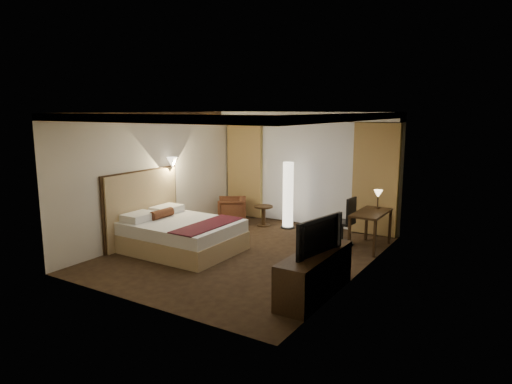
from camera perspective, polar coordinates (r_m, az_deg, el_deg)
The scene contains 21 objects.
floor at distance 8.95m, azimuth -1.36°, elevation -7.66°, with size 4.50×5.50×0.01m, color black.
ceiling at distance 8.51m, azimuth -1.44°, elevation 9.91°, with size 4.50×5.50×0.01m, color white.
back_wall at distance 11.00m, azimuth 6.47°, elevation 2.90°, with size 4.50×0.02×2.70m, color beige.
left_wall at distance 10.02m, azimuth -12.24°, elevation 2.00°, with size 0.02×5.50×2.70m, color beige.
right_wall at distance 7.64m, azimuth 12.86°, elevation -0.59°, with size 0.02×5.50×2.70m, color beige.
crown_molding at distance 8.51m, azimuth -1.44°, elevation 9.50°, with size 4.50×5.50×0.12m, color black, non-canonical shape.
soffit at distance 10.69m, azimuth 6.03°, elevation 9.41°, with size 4.50×0.50×0.20m, color white.
curtain_sheer at distance 10.94m, azimuth 6.28°, elevation 2.34°, with size 2.48×0.04×2.45m, color silver.
curtain_left_drape at distance 11.72m, azimuth -1.37°, elevation 2.93°, with size 1.00×0.14×2.45m, color #9D7048.
curtain_right_drape at distance 10.28m, azimuth 14.71°, elevation 1.54°, with size 1.00×0.14×2.45m, color #9D7048.
wall_sconce at distance 10.10m, azimuth -10.43°, elevation 3.67°, with size 0.24×0.24×0.24m, color white, non-canonical shape.
bed at distance 9.13m, azimuth -9.17°, elevation -5.41°, with size 2.10×1.64×0.61m, color white, non-canonical shape.
headboard at distance 9.73m, azimuth -13.98°, elevation -1.91°, with size 0.12×1.94×1.50m, color tan, non-canonical shape.
armchair at distance 11.23m, azimuth -3.03°, elevation -2.11°, with size 0.67×0.62×0.69m, color #4D2117.
side_table at distance 10.92m, azimuth 0.95°, elevation -2.99°, with size 0.44×0.44×0.49m, color black, non-canonical shape.
floor_lamp at distance 10.65m, azimuth 4.03°, elevation -0.39°, with size 0.33×0.33×1.57m, color white, non-canonical shape.
desk at distance 9.44m, azimuth 14.10°, elevation -4.64°, with size 0.55×1.12×0.75m, color black, non-canonical shape.
desk_lamp at distance 9.70m, azimuth 14.99°, elevation -0.97°, with size 0.18×0.18×0.34m, color #FFD899, non-canonical shape.
office_chair at distance 9.54m, azimuth 10.76°, elevation -3.54°, with size 0.49×0.49×1.01m, color black, non-canonical shape.
dresser at distance 6.96m, azimuth 7.37°, elevation -10.16°, with size 0.50×1.73×0.67m, color black, non-canonical shape.
television at distance 6.78m, azimuth 7.26°, elevation -4.99°, with size 1.07×0.62×0.14m, color black.
Camera 1 is at (4.66, -7.11, 2.77)m, focal length 32.00 mm.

